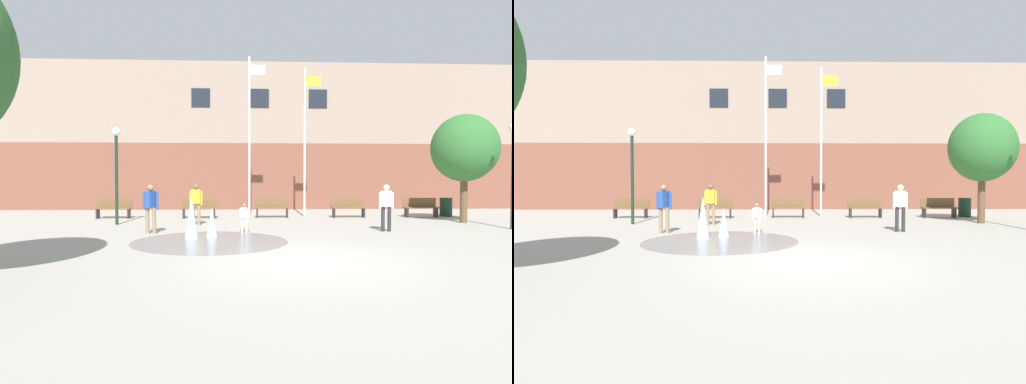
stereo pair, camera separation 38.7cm
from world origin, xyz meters
The scene contains 17 objects.
ground_plane centered at (0.00, 0.00, 0.00)m, with size 100.00×100.00×0.00m, color #9E998E.
library_building centered at (0.00, 18.63, 4.42)m, with size 36.00×6.05×8.84m.
splash_fountain centered at (-2.35, 3.44, 0.38)m, with size 4.41×4.41×1.26m.
park_bench_far_left centered at (-6.98, 10.20, 0.48)m, with size 1.60×0.44×0.91m.
park_bench_center centered at (-3.08, 10.12, 0.48)m, with size 1.60×0.44×0.91m.
park_bench_under_right_flagpole centered at (0.29, 10.29, 0.48)m, with size 1.60×0.44×0.91m.
park_bench_near_trashcan centered at (3.87, 10.18, 0.48)m, with size 1.60×0.44×0.91m.
park_bench_far_right centered at (7.31, 10.11, 0.48)m, with size 1.60×0.44×0.91m.
adult_near_bench centered at (-2.92, 7.22, 0.93)m, with size 0.50×0.25×1.59m.
adult_watching centered at (-4.13, 4.80, 0.93)m, with size 0.50×0.39×1.59m.
child_running centered at (-1.09, 4.73, 0.58)m, with size 0.31×0.24×0.99m.
teen_by_trashcan centered at (3.73, 5.01, 0.93)m, with size 0.50×0.36×1.59m.
flagpole_left centered at (-0.72, 10.71, 4.04)m, with size 0.80×0.10×7.59m.
flagpole_right centered at (1.92, 10.71, 3.79)m, with size 0.80×0.10×7.09m.
lamp_post_left_lane centered at (-6.05, 7.54, 2.49)m, with size 0.32×0.32×3.79m.
trash_can centered at (8.72, 10.46, 0.45)m, with size 0.56×0.56×0.90m, color #193323.
street_tree_near_building centered at (7.95, 7.63, 3.04)m, with size 2.58×2.58×4.43m.
Camera 1 is at (-1.29, -8.28, 1.71)m, focal length 28.00 mm.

